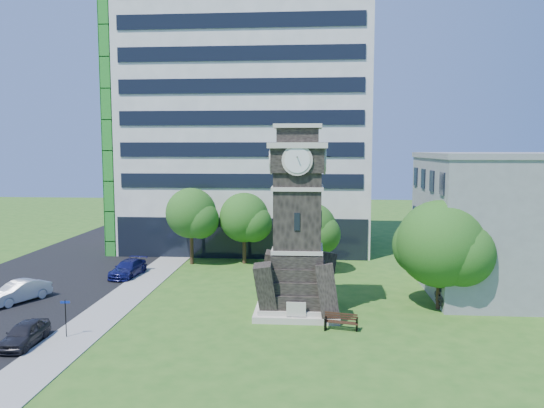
# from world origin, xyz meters

# --- Properties ---
(ground) EXTENTS (160.00, 160.00, 0.00)m
(ground) POSITION_xyz_m (0.00, 0.00, 0.00)
(ground) COLOR #2C5F1B
(ground) RESTS_ON ground
(sidewalk) EXTENTS (3.00, 70.00, 0.06)m
(sidewalk) POSITION_xyz_m (-9.50, 5.00, 0.03)
(sidewalk) COLOR gray
(sidewalk) RESTS_ON ground
(street) EXTENTS (14.00, 80.00, 0.02)m
(street) POSITION_xyz_m (-18.00, 5.00, 0.01)
(street) COLOR black
(street) RESTS_ON ground
(clock_tower) EXTENTS (5.40, 5.40, 12.22)m
(clock_tower) POSITION_xyz_m (3.00, 2.00, 5.28)
(clock_tower) COLOR beige
(clock_tower) RESTS_ON ground
(office_tall) EXTENTS (26.20, 15.11, 28.60)m
(office_tall) POSITION_xyz_m (-3.20, 25.84, 14.22)
(office_tall) COLOR white
(office_tall) RESTS_ON ground
(office_low) EXTENTS (15.20, 12.20, 10.40)m
(office_low) POSITION_xyz_m (19.97, 8.00, 5.21)
(office_low) COLOR gray
(office_low) RESTS_ON ground
(car_street_south) EXTENTS (1.66, 3.84, 1.29)m
(car_street_south) POSITION_xyz_m (-11.69, -5.16, 0.64)
(car_street_south) COLOR black
(car_street_south) RESTS_ON ground
(car_street_mid) EXTENTS (3.27, 4.68, 1.46)m
(car_street_mid) POSITION_xyz_m (-16.52, 2.69, 0.73)
(car_street_mid) COLOR #B9BDC1
(car_street_mid) RESTS_ON ground
(car_street_north) EXTENTS (2.32, 4.79, 1.34)m
(car_street_north) POSITION_xyz_m (-11.48, 10.60, 0.67)
(car_street_north) COLOR #12154F
(car_street_north) RESTS_ON ground
(car_east_lot) EXTENTS (5.47, 2.62, 1.50)m
(car_east_lot) POSITION_xyz_m (15.03, 3.34, 0.75)
(car_east_lot) COLOR #504F54
(car_east_lot) RESTS_ON ground
(park_bench) EXTENTS (1.96, 0.52, 1.01)m
(park_bench) POSITION_xyz_m (5.70, -1.38, 0.54)
(park_bench) COLOR black
(park_bench) RESTS_ON ground
(street_sign) EXTENTS (0.53, 0.05, 2.20)m
(street_sign) POSITION_xyz_m (-9.95, -3.88, 1.38)
(street_sign) COLOR black
(street_sign) RESTS_ON ground
(tree_nw) EXTENTS (5.12, 4.65, 7.11)m
(tree_nw) POSITION_xyz_m (-7.15, 15.70, 4.59)
(tree_nw) COLOR #332114
(tree_nw) RESTS_ON ground
(tree_nc) EXTENTS (5.06, 4.60, 6.65)m
(tree_nc) POSITION_xyz_m (-2.30, 16.31, 4.17)
(tree_nc) COLOR #332114
(tree_nc) RESTS_ON ground
(tree_ne) EXTENTS (5.00, 4.55, 6.08)m
(tree_ne) POSITION_xyz_m (3.84, 13.54, 3.65)
(tree_ne) COLOR #332114
(tree_ne) RESTS_ON ground
(tree_east) EXTENTS (6.42, 5.84, 7.33)m
(tree_east) POSITION_xyz_m (12.54, 3.35, 4.24)
(tree_east) COLOR #332114
(tree_east) RESTS_ON ground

